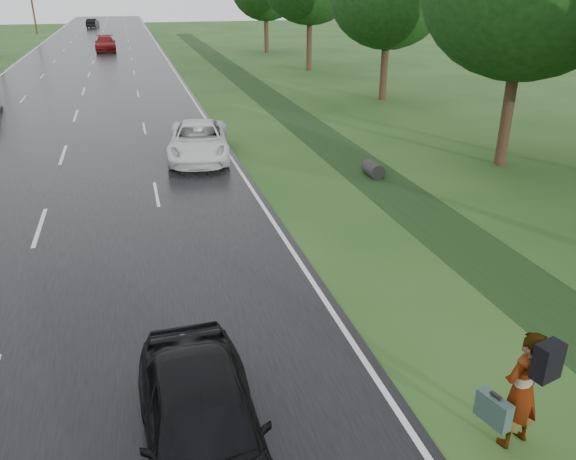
# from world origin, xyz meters

# --- Properties ---
(road) EXTENTS (14.00, 180.00, 0.04)m
(road) POSITION_xyz_m (0.00, 45.00, 0.02)
(road) COLOR black
(road) RESTS_ON ground
(edge_stripe_east) EXTENTS (0.12, 180.00, 0.01)m
(edge_stripe_east) POSITION_xyz_m (6.75, 45.00, 0.04)
(edge_stripe_east) COLOR silver
(edge_stripe_east) RESTS_ON road
(edge_stripe_west) EXTENTS (0.12, 180.00, 0.01)m
(edge_stripe_west) POSITION_xyz_m (-6.75, 45.00, 0.04)
(edge_stripe_west) COLOR silver
(edge_stripe_west) RESTS_ON road
(center_line) EXTENTS (0.12, 180.00, 0.01)m
(center_line) POSITION_xyz_m (0.00, 45.00, 0.04)
(center_line) COLOR silver
(center_line) RESTS_ON road
(drainage_ditch) EXTENTS (2.20, 120.00, 0.56)m
(drainage_ditch) POSITION_xyz_m (11.50, 18.71, 0.04)
(drainage_ditch) COLOR black
(drainage_ditch) RESTS_ON ground
(pedestrian) EXTENTS (1.03, 0.79, 2.03)m
(pedestrian) POSITION_xyz_m (8.18, -3.08, 1.05)
(pedestrian) COLOR #A5998C
(pedestrian) RESTS_ON ground
(white_pickup) EXTENTS (3.08, 5.45, 1.44)m
(white_pickup) POSITION_xyz_m (5.50, 14.02, 0.76)
(white_pickup) COLOR white
(white_pickup) RESTS_ON road
(dark_sedan) EXTENTS (1.83, 4.44, 1.51)m
(dark_sedan) POSITION_xyz_m (3.50, -2.25, 0.79)
(dark_sedan) COLOR black
(dark_sedan) RESTS_ON road
(far_car_red) EXTENTS (2.26, 5.33, 1.53)m
(far_car_red) POSITION_xyz_m (1.00, 57.94, 0.81)
(far_car_red) COLOR maroon
(far_car_red) RESTS_ON road
(far_car_dark) EXTENTS (2.05, 4.54, 1.44)m
(far_car_dark) POSITION_xyz_m (-1.79, 96.62, 0.76)
(far_car_dark) COLOR black
(far_car_dark) RESTS_ON road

